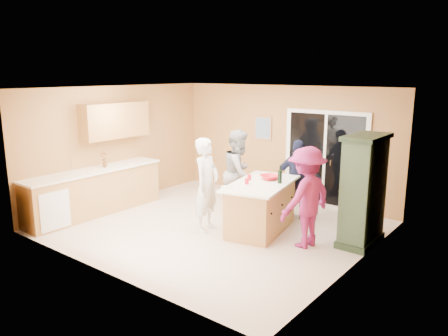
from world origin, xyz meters
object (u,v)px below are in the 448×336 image
Objects in this scene: green_hutch at (363,192)px; woman_navy at (298,180)px; woman_grey at (239,173)px; woman_magenta at (306,197)px; kitchen_island at (261,208)px; woman_white at (207,185)px.

woman_navy is at bearing 161.46° from green_hutch.
woman_grey reaches higher than woman_navy.
woman_grey is 1.97m from woman_magenta.
woman_magenta is at bearing -20.25° from kitchen_island.
green_hutch is at bearing 139.63° from woman_navy.
woman_white is at bearing 164.93° from woman_grey.
kitchen_island is 1.09m from woman_white.
kitchen_island is 1.12× the size of woman_magenta.
green_hutch is 2.74m from woman_white.
woman_grey reaches higher than woman_magenta.
woman_navy is at bearing 68.28° from kitchen_island.
woman_navy is at bearing -81.90° from woman_grey.
kitchen_island is 1.10m from woman_grey.
woman_navy is (0.98, 1.64, -0.07)m from woman_white.
woman_grey is (-0.87, 0.51, 0.45)m from kitchen_island.
woman_grey reaches higher than woman_white.
kitchen_island is 1.20× the size of woman_navy.
woman_magenta is (-0.70, -0.69, -0.07)m from green_hutch.
kitchen_island is at bearing -139.17° from woman_grey.
woman_navy is (0.19, 1.05, 0.37)m from kitchen_island.
green_hutch reaches higher than woman_magenta.
woman_grey is at bearing 138.01° from kitchen_island.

